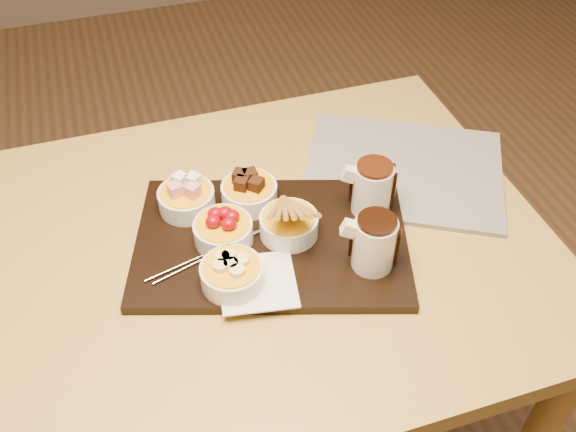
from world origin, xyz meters
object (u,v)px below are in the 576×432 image
object	(u,v)px
dining_table	(207,291)
serving_board	(271,241)
newspaper	(403,170)
bowl_strawberries	(223,232)
pitcher_milk_chocolate	(372,189)
pitcher_dark_chocolate	(374,244)

from	to	relation	value
dining_table	serving_board	bearing A→B (deg)	-7.98
serving_board	newspaper	distance (m)	0.32
dining_table	bowl_strawberries	distance (m)	0.14
bowl_strawberries	dining_table	bearing A→B (deg)	-176.28
bowl_strawberries	pitcher_milk_chocolate	world-z (taller)	pitcher_milk_chocolate
newspaper	serving_board	bearing A→B (deg)	-131.30
newspaper	pitcher_milk_chocolate	bearing A→B (deg)	-111.00
pitcher_milk_chocolate	pitcher_dark_chocolate	bearing A→B (deg)	-94.40
dining_table	pitcher_dark_chocolate	world-z (taller)	pitcher_dark_chocolate
dining_table	newspaper	world-z (taller)	newspaper
serving_board	bowl_strawberries	bearing A→B (deg)	-176.42
pitcher_dark_chocolate	newspaper	distance (m)	0.28
dining_table	pitcher_milk_chocolate	distance (m)	0.35
pitcher_dark_chocolate	newspaper	xyz separation A→B (m)	(0.16, 0.22, -0.06)
pitcher_milk_chocolate	newspaper	size ratio (longest dim) A/B	0.25
dining_table	newspaper	size ratio (longest dim) A/B	3.22
dining_table	bowl_strawberries	bearing A→B (deg)	3.72
dining_table	bowl_strawberries	size ratio (longest dim) A/B	12.00
pitcher_dark_chocolate	bowl_strawberries	bearing A→B (deg)	167.35
pitcher_dark_chocolate	pitcher_milk_chocolate	bearing A→B (deg)	85.60
bowl_strawberries	pitcher_dark_chocolate	xyz separation A→B (m)	(0.22, -0.13, 0.03)
serving_board	pitcher_dark_chocolate	distance (m)	0.18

